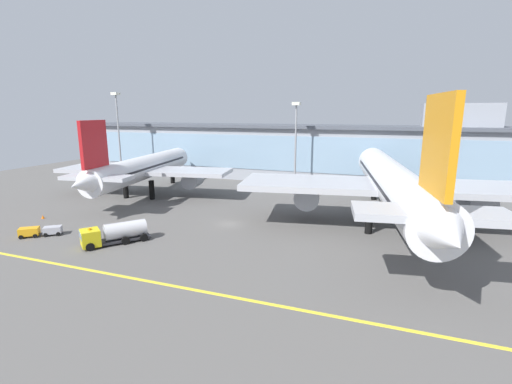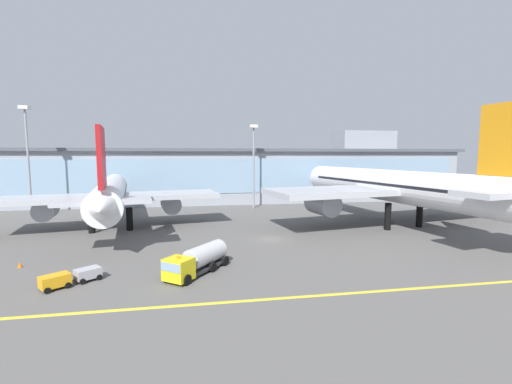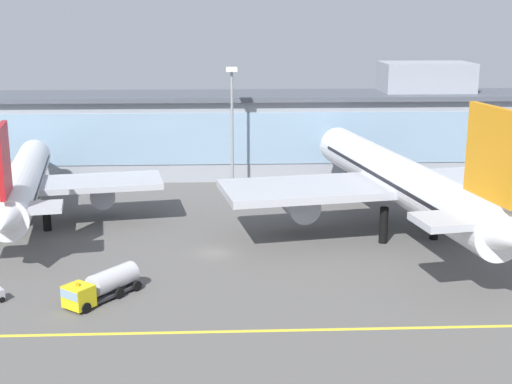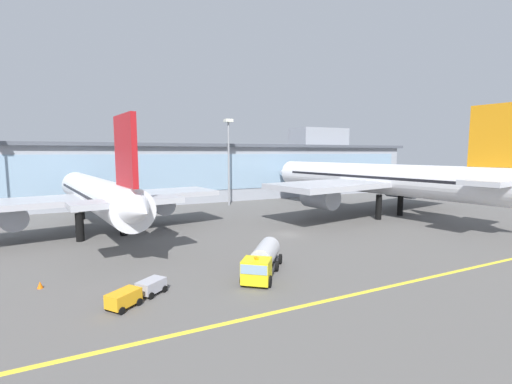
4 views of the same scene
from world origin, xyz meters
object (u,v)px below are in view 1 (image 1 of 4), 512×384
airliner_near_left (144,168)px  safety_cone (43,217)px  fuel_tanker_truck (113,233)px  baggage_tug_near (40,231)px  apron_light_mast_centre (118,123)px  apron_light_mast_west (296,132)px  airliner_near_right (392,183)px

airliner_near_left → safety_cone: 22.34m
fuel_tanker_truck → safety_cone: 20.97m
airliner_near_left → fuel_tanker_truck: (14.68, -26.49, -4.56)m
fuel_tanker_truck → baggage_tug_near: (-12.45, -1.25, -0.72)m
fuel_tanker_truck → apron_light_mast_centre: bearing=-103.1°
safety_cone → apron_light_mast_centre: bearing=111.1°
apron_light_mast_west → fuel_tanker_truck: bearing=-107.1°
fuel_tanker_truck → safety_cone: bearing=-67.7°
airliner_near_left → apron_light_mast_west: (28.71, 18.99, 7.46)m
fuel_tanker_truck → safety_cone: size_ratio=13.24×
baggage_tug_near → fuel_tanker_truck: bearing=148.1°
airliner_near_left → apron_light_mast_centre: bearing=41.3°
baggage_tug_near → apron_light_mast_centre: bearing=-101.0°
airliner_near_right → apron_light_mast_west: bearing=31.9°
safety_cone → fuel_tanker_truck: bearing=-15.5°
baggage_tug_near → safety_cone: bearing=-79.3°
fuel_tanker_truck → apron_light_mast_centre: size_ratio=0.37×
airliner_near_left → airliner_near_right: size_ratio=0.78×
fuel_tanker_truck → apron_light_mast_centre: (-34.35, 42.37, 13.62)m
baggage_tug_near → safety_cone: (-7.72, 6.86, -0.47)m
baggage_tug_near → safety_cone: 10.34m
airliner_near_left → apron_light_mast_centre: apron_light_mast_centre is taller
airliner_near_right → apron_light_mast_west: apron_light_mast_west is taller
baggage_tug_near → apron_light_mast_west: apron_light_mast_west is taller
airliner_near_right → apron_light_mast_centre: apron_light_mast_centre is taller
safety_cone → baggage_tug_near: bearing=-41.6°
apron_light_mast_west → safety_cone: apron_light_mast_west is taller
airliner_near_right → safety_cone: size_ratio=91.54×
apron_light_mast_centre → safety_cone: size_ratio=35.35×
airliner_near_right → baggage_tug_near: bearing=105.0°
airliner_near_right → baggage_tug_near: 53.53m
airliner_near_right → apron_light_mast_centre: (-70.11, 21.26, 7.96)m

